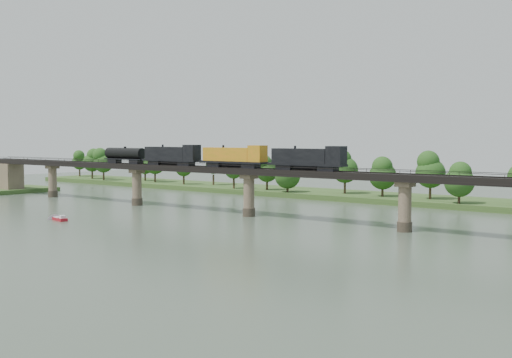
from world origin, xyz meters
The scene contains 7 objects.
ground centered at (0.00, 0.00, 0.00)m, with size 400.00×400.00×0.00m, color #394838.
far_bank centered at (0.00, 85.00, 0.80)m, with size 300.00×24.00×1.60m, color #304D1F.
bridge centered at (0.00, 30.00, 5.46)m, with size 236.00×30.00×11.50m.
bridge_superstructure centered at (0.00, 30.00, 11.79)m, with size 220.00×4.90×0.75m.
far_treeline centered at (-8.21, 80.52, 8.83)m, with size 289.06×17.54×13.60m.
freight_train centered at (-12.00, 30.00, 14.08)m, with size 78.56×3.06×5.41m.
motorboat centered at (-28.29, -2.77, 0.45)m, with size 4.90×2.52×1.31m.
Camera 1 is at (95.92, -87.34, 18.65)m, focal length 45.00 mm.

